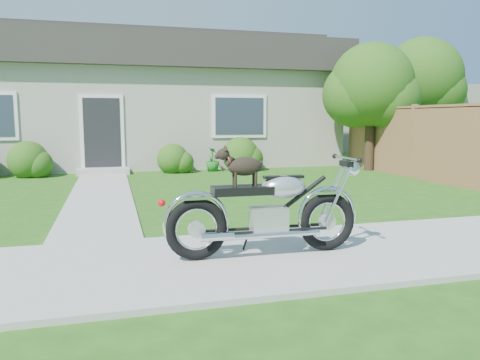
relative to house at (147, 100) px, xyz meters
name	(u,v)px	position (x,y,z in m)	size (l,w,h in m)	color
ground	(235,261)	(0.00, -11.99, -2.16)	(80.00, 80.00, 0.00)	#235114
sidewalk	(235,259)	(0.00, -11.99, -2.14)	(24.00, 2.20, 0.04)	#9E9B93
walkway	(101,194)	(-1.50, -6.99, -2.14)	(1.20, 8.00, 0.03)	#9E9B93
house	(147,100)	(0.00, 0.00, 0.00)	(12.60, 7.03, 4.50)	#A7A397
fence	(413,141)	(6.30, -6.24, -1.22)	(0.12, 6.62, 1.90)	#8E633F
tree_near	(376,89)	(6.24, -4.50, 0.23)	(2.51, 2.43, 3.73)	#3D2B1C
tree_far	(425,81)	(10.02, -1.62, 0.73)	(2.94, 2.93, 4.50)	#3D2B1C
shrub_row	(108,159)	(-1.35, -3.49, -1.72)	(8.20, 1.08, 1.08)	#2B5215
potted_plant_left	(23,163)	(-3.52, -3.44, -1.79)	(0.66, 0.58, 0.74)	#214F15
potted_plant_right	(213,159)	(1.57, -3.44, -1.80)	(0.41, 0.41, 0.72)	#1C681C
motorcycle_with_dog	(267,209)	(0.37, -12.00, -1.60)	(2.22, 0.60, 1.19)	black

